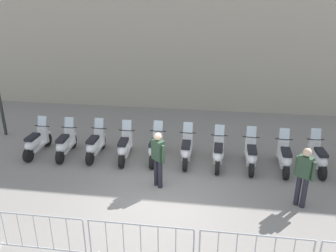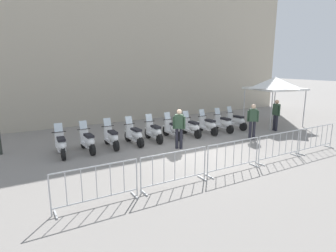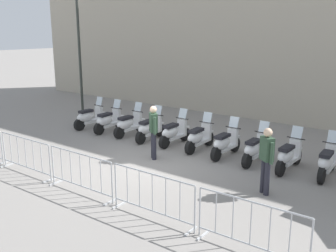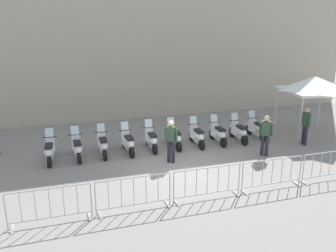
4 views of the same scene
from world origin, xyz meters
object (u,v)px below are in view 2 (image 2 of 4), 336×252
at_px(motorcycle_3, 135,135).
at_px(canopy_tent, 275,83).
at_px(barrier_segment_2, 234,156).
at_px(officer_by_barriers, 276,113).
at_px(barrier_segment_0, 97,186).
at_px(officer_near_row_end, 179,127).
at_px(motorcycle_5, 173,130).
at_px(motorcycle_1, 88,141).
at_px(motorcycle_2, 112,138).
at_px(motorcycle_9, 236,121).
at_px(motorcycle_6, 192,128).
at_px(barrier_segment_3, 280,147).
at_px(motorcycle_8, 223,123).
at_px(officer_mid_plaza, 253,120).
at_px(motorcycle_7, 208,125).
at_px(motorcycle_4, 154,132).
at_px(motorcycle_0, 61,145).
at_px(barrier_segment_4, 316,139).
at_px(barrier_segment_1, 175,169).

distance_m(motorcycle_3, canopy_tent, 9.39).
height_order(barrier_segment_2, officer_by_barriers, officer_by_barriers).
bearing_deg(barrier_segment_0, officer_near_row_end, 43.84).
bearing_deg(barrier_segment_0, motorcycle_5, 51.27).
relative_size(officer_near_row_end, canopy_tent, 0.59).
distance_m(motorcycle_1, motorcycle_3, 2.11).
distance_m(barrier_segment_0, officer_near_row_end, 5.54).
xyz_separation_m(motorcycle_3, officer_near_row_end, (1.63, -1.29, 0.53)).
bearing_deg(motorcycle_2, motorcycle_9, 9.11).
xyz_separation_m(motorcycle_6, barrier_segment_3, (1.45, -4.54, 0.07)).
bearing_deg(officer_near_row_end, barrier_segment_2, -78.48).
bearing_deg(barrier_segment_0, barrier_segment_2, 8.62).
bearing_deg(barrier_segment_3, motorcycle_2, 144.90).
relative_size(motorcycle_5, officer_by_barriers, 0.99).
distance_m(motorcycle_3, officer_by_barriers, 8.01).
height_order(motorcycle_8, barrier_segment_2, motorcycle_8).
bearing_deg(officer_mid_plaza, officer_near_row_end, -177.88).
height_order(officer_near_row_end, canopy_tent, canopy_tent).
bearing_deg(motorcycle_7, officer_mid_plaza, -50.90).
bearing_deg(motorcycle_6, barrier_segment_0, -134.40).
bearing_deg(motorcycle_4, motorcycle_0, -169.67).
xyz_separation_m(motorcycle_5, barrier_segment_4, (4.81, -4.11, 0.07)).
relative_size(barrier_segment_3, canopy_tent, 0.76).
relative_size(motorcycle_9, barrier_segment_0, 0.77).
distance_m(motorcycle_3, barrier_segment_3, 6.12).
height_order(motorcycle_3, officer_mid_plaza, officer_mid_plaza).
xyz_separation_m(motorcycle_5, motorcycle_9, (4.17, 0.66, 0.00)).
height_order(barrier_segment_4, officer_near_row_end, officer_near_row_end).
height_order(motorcycle_7, barrier_segment_3, motorcycle_7).
bearing_deg(canopy_tent, barrier_segment_1, -146.28).
bearing_deg(motorcycle_5, motorcycle_0, -170.05).
relative_size(motorcycle_9, barrier_segment_3, 0.77).
bearing_deg(officer_near_row_end, motorcycle_3, 141.50).
bearing_deg(motorcycle_6, barrier_segment_3, -72.28).
bearing_deg(motorcycle_4, officer_near_row_end, -68.53).
relative_size(motorcycle_7, motorcycle_9, 1.01).
bearing_deg(barrier_segment_2, barrier_segment_3, 8.62).
distance_m(motorcycle_8, motorcycle_9, 1.07).
bearing_deg(motorcycle_4, barrier_segment_4, -34.06).
xyz_separation_m(motorcycle_0, officer_near_row_end, (4.76, -0.78, 0.53)).
relative_size(barrier_segment_1, barrier_segment_4, 1.00).
distance_m(motorcycle_6, canopy_tent, 6.35).
xyz_separation_m(barrier_segment_0, barrier_segment_4, (9.23, 1.40, 0.00)).
distance_m(motorcycle_0, motorcycle_3, 3.17).
bearing_deg(officer_by_barriers, motorcycle_0, -177.99).
relative_size(barrier_segment_1, barrier_segment_2, 1.00).
bearing_deg(barrier_segment_1, barrier_segment_0, -171.38).
relative_size(motorcycle_0, motorcycle_7, 1.00).
xyz_separation_m(motorcycle_2, barrier_segment_2, (3.32, -4.30, 0.07)).
xyz_separation_m(motorcycle_1, motorcycle_4, (3.11, 0.58, 0.00)).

